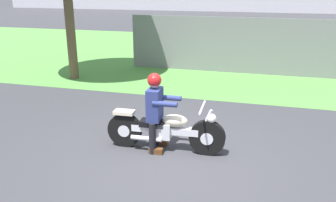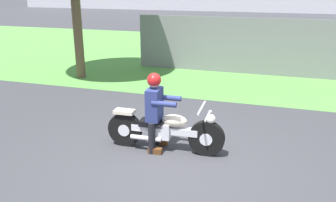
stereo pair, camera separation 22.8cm
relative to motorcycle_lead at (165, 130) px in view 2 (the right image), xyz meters
name	(u,v)px [view 2 (the right image)]	position (x,y,z in m)	size (l,w,h in m)	color
ground	(170,164)	(0.24, -0.46, -0.38)	(120.00, 120.00, 0.00)	#38383D
grass_verge	(239,56)	(0.24, 9.00, -0.38)	(60.00, 12.00, 0.01)	#549342
motorcycle_lead	(165,130)	(0.00, 0.00, 0.00)	(2.11, 0.66, 0.87)	black
rider_lead	(155,106)	(-0.17, 0.00, 0.43)	(0.56, 0.48, 1.39)	black
fence_segment	(242,46)	(0.60, 6.14, 0.52)	(7.00, 0.06, 1.80)	slate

